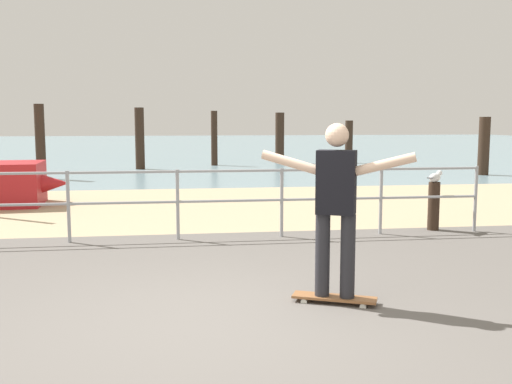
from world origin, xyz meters
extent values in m
cube|color=#605B56|center=(0.00, -1.00, 0.00)|extent=(24.00, 10.00, 0.04)
cube|color=tan|center=(0.00, 7.00, 0.00)|extent=(24.00, 6.00, 0.04)
cube|color=#75939E|center=(0.00, 35.00, 0.00)|extent=(72.00, 50.00, 0.04)
cylinder|color=#9EA0A5|center=(-1.94, 3.60, 0.53)|extent=(0.05, 0.05, 1.05)
cylinder|color=#9EA0A5|center=(-0.40, 3.60, 0.53)|extent=(0.05, 0.05, 1.05)
cylinder|color=#9EA0A5|center=(1.14, 3.60, 0.53)|extent=(0.05, 0.05, 1.05)
cylinder|color=#9EA0A5|center=(2.68, 3.60, 0.53)|extent=(0.05, 0.05, 1.05)
cylinder|color=#9EA0A5|center=(4.22, 3.60, 0.53)|extent=(0.05, 0.05, 1.05)
cylinder|color=#9EA0A5|center=(-1.17, 3.60, 1.02)|extent=(10.78, 0.04, 0.04)
cylinder|color=#9EA0A5|center=(-1.17, 3.60, 0.58)|extent=(10.78, 0.04, 0.04)
cone|color=#B21E23|center=(-3.15, 7.64, 0.45)|extent=(1.15, 0.84, 0.77)
cube|color=brown|center=(1.06, 0.35, 0.07)|extent=(0.81, 0.50, 0.02)
cylinder|color=silver|center=(0.77, 0.39, 0.03)|extent=(0.07, 0.05, 0.06)
cylinder|color=silver|center=(0.83, 0.54, 0.03)|extent=(0.07, 0.05, 0.06)
cylinder|color=silver|center=(1.28, 0.16, 0.03)|extent=(0.07, 0.05, 0.06)
cylinder|color=silver|center=(1.35, 0.31, 0.03)|extent=(0.07, 0.05, 0.06)
cylinder|color=#26262B|center=(0.95, 0.40, 0.48)|extent=(0.14, 0.14, 0.80)
cylinder|color=#26262B|center=(1.17, 0.30, 0.48)|extent=(0.14, 0.14, 0.80)
cube|color=black|center=(1.06, 0.35, 1.18)|extent=(0.41, 0.33, 0.60)
sphere|color=beige|center=(1.06, 0.35, 1.62)|extent=(0.22, 0.22, 0.22)
cylinder|color=beige|center=(0.65, 0.53, 1.36)|extent=(0.54, 0.30, 0.23)
cylinder|color=beige|center=(1.47, 0.17, 1.36)|extent=(0.54, 0.30, 0.23)
cylinder|color=#332319|center=(3.63, 3.80, 0.39)|extent=(0.18, 0.18, 0.79)
ellipsoid|color=white|center=(3.63, 3.80, 0.86)|extent=(0.33, 0.32, 0.14)
sphere|color=white|center=(3.76, 3.94, 0.92)|extent=(0.09, 0.09, 0.09)
cone|color=gold|center=(3.80, 3.97, 0.92)|extent=(0.05, 0.05, 0.02)
cube|color=slate|center=(3.51, 3.69, 0.87)|extent=(0.14, 0.14, 0.02)
cylinder|color=#332319|center=(-4.35, 13.20, 1.11)|extent=(0.29, 0.29, 2.22)
cylinder|color=#332319|center=(-1.62, 16.25, 1.09)|extent=(0.32, 0.32, 2.18)
cylinder|color=#332319|center=(1.10, 17.62, 1.05)|extent=(0.24, 0.24, 2.09)
cylinder|color=#332319|center=(3.82, 18.63, 1.02)|extent=(0.36, 0.36, 2.04)
cylinder|color=#332319|center=(6.54, 18.07, 0.86)|extent=(0.31, 0.31, 1.73)
cylinder|color=#332319|center=(9.26, 12.51, 0.92)|extent=(0.35, 0.35, 1.85)
camera|label=1|loc=(-0.45, -4.98, 1.77)|focal=41.46mm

